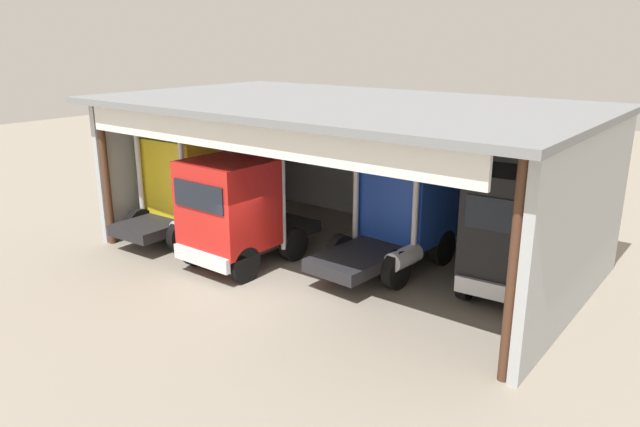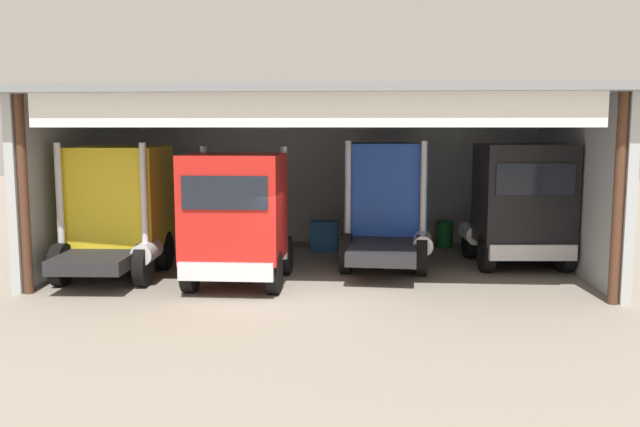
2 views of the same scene
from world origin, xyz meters
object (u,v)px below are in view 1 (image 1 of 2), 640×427
Objects in this scene: tool_cart at (379,222)px; truck_blue_right_bay at (402,207)px; truck_black_center_bay at (519,235)px; truck_yellow_center_right_bay at (188,184)px; truck_red_yard_outside at (235,211)px; oil_drum at (498,240)px.

truck_blue_right_bay is at bearing -43.39° from tool_cart.
truck_blue_right_bay reaches higher than truck_black_center_bay.
truck_yellow_center_right_bay reaches higher than tool_cart.
truck_black_center_bay is at bearing -2.85° from truck_blue_right_bay.
truck_red_yard_outside reaches higher than oil_drum.
oil_drum is 4.22m from tool_cart.
truck_yellow_center_right_bay reaches higher than oil_drum.
truck_red_yard_outside is 5.22m from truck_blue_right_bay.
tool_cart is at bearing -26.17° from truck_black_center_bay.
truck_blue_right_bay is at bearing -125.97° from oil_drum.
tool_cart reaches higher than oil_drum.
tool_cart is (1.94, 5.30, -1.31)m from truck_red_yard_outside.
truck_yellow_center_right_bay is 7.02m from tool_cart.
tool_cart is at bearing 34.38° from truck_yellow_center_right_bay.
truck_red_yard_outside reaches higher than tool_cart.
truck_blue_right_bay is at bearing 13.84° from truck_yellow_center_right_bay.
oil_drum is at bearing 12.97° from tool_cart.
truck_yellow_center_right_bay reaches higher than truck_red_yard_outside.
truck_red_yard_outside is 1.01× the size of truck_black_center_bay.
truck_blue_right_bay is (3.97, 3.38, 0.08)m from truck_red_yard_outside.
truck_yellow_center_right_bay is 3.75m from truck_red_yard_outside.
truck_black_center_bay reaches higher than tool_cart.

